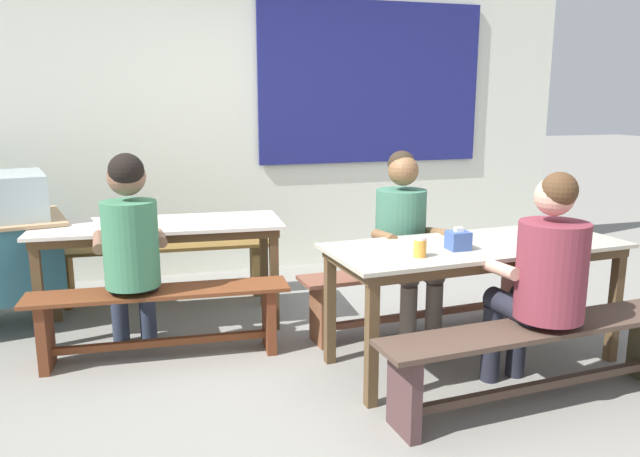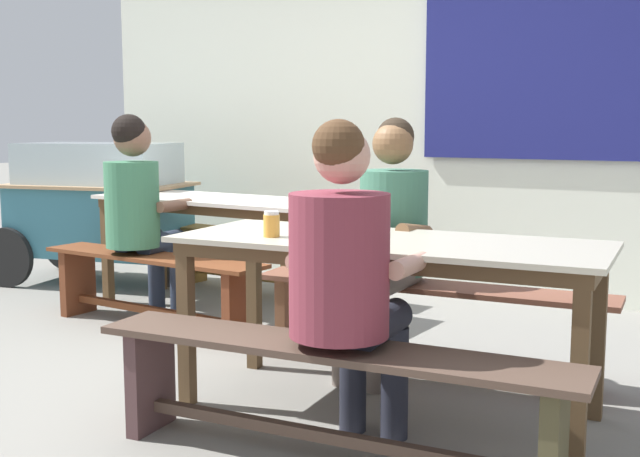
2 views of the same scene
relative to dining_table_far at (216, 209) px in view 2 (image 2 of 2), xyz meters
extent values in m
plane|color=gray|center=(1.04, -1.08, -0.68)|extent=(40.00, 40.00, 0.00)
cube|color=silver|center=(1.04, 1.39, 0.70)|extent=(6.18, 0.12, 2.76)
cube|color=navy|center=(2.10, 1.30, 1.09)|extent=(2.25, 0.03, 1.52)
cube|color=silver|center=(0.00, 0.00, 0.07)|extent=(1.75, 0.75, 0.02)
cube|color=brown|center=(0.00, 0.00, 0.03)|extent=(1.66, 0.68, 0.06)
cube|color=brown|center=(0.79, 0.22, -0.34)|extent=(0.06, 0.06, 0.68)
cube|color=brown|center=(0.76, -0.31, -0.34)|extent=(0.06, 0.06, 0.68)
cube|color=brown|center=(-0.76, 0.31, -0.34)|extent=(0.06, 0.06, 0.68)
cube|color=brown|center=(-0.79, -0.22, -0.34)|extent=(0.06, 0.06, 0.68)
cube|color=#B6B09B|center=(1.82, -1.20, 0.07)|extent=(1.88, 0.85, 0.02)
cube|color=brown|center=(1.82, -1.20, 0.03)|extent=(1.80, 0.78, 0.06)
cube|color=brown|center=(2.63, -0.84, -0.34)|extent=(0.06, 0.06, 0.68)
cube|color=brown|center=(2.68, -1.44, -0.34)|extent=(0.06, 0.06, 0.68)
cube|color=brown|center=(0.97, -0.96, -0.34)|extent=(0.06, 0.06, 0.68)
cube|color=brown|center=(1.01, -1.56, -0.34)|extent=(0.06, 0.06, 0.68)
cube|color=brown|center=(0.04, 0.60, -0.24)|extent=(1.74, 0.37, 0.03)
cube|color=brown|center=(0.78, 0.56, -0.47)|extent=(0.07, 0.23, 0.43)
cube|color=brown|center=(-0.71, 0.65, -0.47)|extent=(0.07, 0.23, 0.43)
cube|color=brown|center=(0.04, 0.60, -0.58)|extent=(1.45, 0.13, 0.04)
cube|color=brown|center=(-0.04, -0.60, -0.24)|extent=(1.63, 0.39, 0.02)
cube|color=brown|center=(0.65, -0.65, -0.47)|extent=(0.08, 0.26, 0.43)
cube|color=brown|center=(-0.72, -0.56, -0.47)|extent=(0.08, 0.26, 0.43)
cube|color=brown|center=(-0.04, -0.60, -0.57)|extent=(1.33, 0.12, 0.04)
cube|color=brown|center=(1.78, -0.60, -0.24)|extent=(1.84, 0.41, 0.03)
cube|color=brown|center=(2.57, -0.54, -0.47)|extent=(0.08, 0.24, 0.43)
cube|color=brown|center=(0.99, -0.66, -0.47)|extent=(0.08, 0.24, 0.43)
cube|color=brown|center=(1.78, -0.60, -0.58)|extent=(1.54, 0.16, 0.04)
cube|color=#4D3A2F|center=(1.87, -1.81, -0.24)|extent=(1.86, 0.44, 0.03)
cube|color=#464028|center=(2.67, -1.75, -0.47)|extent=(0.08, 0.26, 0.43)
cube|color=#4E3435|center=(1.07, -1.86, -0.47)|extent=(0.08, 0.26, 0.43)
cube|color=#4D3A2F|center=(1.87, -1.81, -0.58)|extent=(1.57, 0.16, 0.04)
cube|color=teal|center=(-1.35, 0.29, -0.18)|extent=(1.41, 0.97, 0.53)
cube|color=silver|center=(-1.35, 0.29, 0.26)|extent=(1.27, 0.88, 0.34)
cube|color=tan|center=(-1.35, 0.29, 0.10)|extent=(1.51, 1.07, 0.02)
cylinder|color=black|center=(-2.02, 0.54, -0.45)|extent=(0.46, 0.15, 0.46)
cylinder|color=black|center=(-1.85, -0.22, -0.45)|extent=(0.46, 0.15, 0.46)
cylinder|color=#333333|center=(-0.78, 0.41, -0.57)|extent=(0.05, 0.05, 0.23)
cylinder|color=#3F3F3F|center=(-0.54, 0.46, -0.02)|extent=(0.19, 0.71, 0.04)
cylinder|color=#2D374B|center=(-0.11, -0.27, -0.46)|extent=(0.11, 0.11, 0.45)
cylinder|color=#2D374B|center=(-0.29, -0.27, -0.46)|extent=(0.11, 0.11, 0.45)
cylinder|color=#2D374B|center=(-0.11, -0.43, -0.18)|extent=(0.15, 0.37, 0.13)
cylinder|color=#2D374B|center=(-0.29, -0.44, -0.18)|extent=(0.15, 0.37, 0.13)
cylinder|color=#3F7C58|center=(-0.19, -0.59, 0.08)|extent=(0.33, 0.33, 0.53)
sphere|color=brown|center=(-0.19, -0.57, 0.48)|extent=(0.23, 0.23, 0.23)
sphere|color=black|center=(-0.19, -0.60, 0.53)|extent=(0.21, 0.21, 0.21)
cylinder|color=brown|center=(-0.01, -0.41, 0.06)|extent=(0.08, 0.30, 0.07)
cylinder|color=brown|center=(-0.38, -0.42, 0.06)|extent=(0.08, 0.31, 0.10)
cylinder|color=#675A52|center=(1.49, -0.98, -0.46)|extent=(0.11, 0.11, 0.45)
cylinder|color=#675A52|center=(1.67, -0.98, -0.46)|extent=(0.11, 0.11, 0.45)
cylinder|color=#675A52|center=(1.49, -0.79, -0.18)|extent=(0.13, 0.41, 0.13)
cylinder|color=#675A52|center=(1.67, -0.80, -0.18)|extent=(0.13, 0.41, 0.13)
cylinder|color=#3D725B|center=(1.58, -0.61, 0.08)|extent=(0.34, 0.34, 0.53)
sphere|color=brown|center=(1.58, -0.63, 0.47)|extent=(0.21, 0.21, 0.21)
sphere|color=#2D2319|center=(1.58, -0.60, 0.51)|extent=(0.19, 0.19, 0.19)
cylinder|color=brown|center=(1.39, -0.79, 0.06)|extent=(0.07, 0.31, 0.10)
cylinder|color=brown|center=(1.77, -0.79, 0.06)|extent=(0.07, 0.31, 0.11)
cylinder|color=#21232E|center=(1.97, -1.46, -0.46)|extent=(0.11, 0.11, 0.45)
cylinder|color=#21232E|center=(1.79, -1.47, -0.46)|extent=(0.11, 0.11, 0.45)
cylinder|color=#21232E|center=(1.99, -1.63, -0.18)|extent=(0.16, 0.39, 0.13)
cylinder|color=#21232E|center=(1.81, -1.64, -0.18)|extent=(0.16, 0.39, 0.13)
cylinder|color=brown|center=(1.91, -1.80, 0.07)|extent=(0.36, 0.36, 0.51)
sphere|color=tan|center=(1.91, -1.78, 0.46)|extent=(0.20, 0.20, 0.20)
sphere|color=#4C331E|center=(1.91, -1.81, 0.49)|extent=(0.19, 0.19, 0.19)
cylinder|color=tan|center=(2.09, -1.61, 0.05)|extent=(0.09, 0.31, 0.08)
cylinder|color=tan|center=(1.70, -1.64, 0.05)|extent=(0.09, 0.31, 0.08)
cube|color=#3A549A|center=(1.64, -1.30, 0.13)|extent=(0.12, 0.11, 0.11)
cube|color=white|center=(1.64, -1.30, 0.20)|extent=(0.05, 0.03, 0.02)
cylinder|color=gold|center=(1.35, -1.39, 0.13)|extent=(0.07, 0.07, 0.10)
cylinder|color=white|center=(1.35, -1.39, 0.19)|extent=(0.06, 0.06, 0.02)
camera|label=1|loc=(-0.12, -4.41, 0.95)|focal=34.52mm
camera|label=2|loc=(3.21, -4.23, 0.56)|focal=44.22mm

